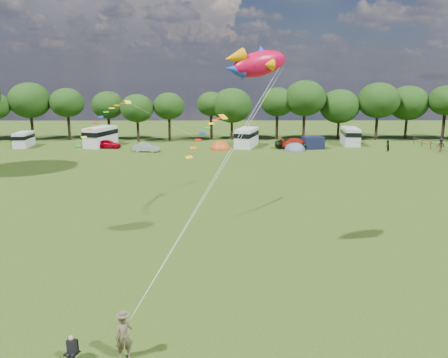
{
  "coord_description": "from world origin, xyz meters",
  "views": [
    {
      "loc": [
        -0.2,
        -21.1,
        10.84
      ],
      "look_at": [
        0.0,
        8.0,
        4.0
      ],
      "focal_mm": 35.0,
      "sensor_mm": 36.0,
      "label": 1
    }
  ],
  "objects_px": {
    "car_d": "(292,144)",
    "walker_b": "(441,145)",
    "campervan_a": "(24,139)",
    "campervan_d": "(350,136)",
    "tent_greyblue": "(295,151)",
    "campervan_c": "(247,137)",
    "camp_chair": "(72,346)",
    "campervan_b": "(101,136)",
    "car_c": "(298,144)",
    "car_b": "(146,148)",
    "car_a": "(108,144)",
    "walker_a": "(387,146)",
    "kite_flyer": "(124,337)",
    "tent_orange": "(220,149)",
    "fish_kite": "(255,64)"
  },
  "relations": [
    {
      "from": "campervan_b",
      "to": "campervan_d",
      "type": "relative_size",
      "value": 1.16
    },
    {
      "from": "tent_orange",
      "to": "campervan_c",
      "type": "bearing_deg",
      "value": 29.36
    },
    {
      "from": "fish_kite",
      "to": "walker_a",
      "type": "height_order",
      "value": "fish_kite"
    },
    {
      "from": "tent_orange",
      "to": "tent_greyblue",
      "type": "height_order",
      "value": "tent_orange"
    },
    {
      "from": "car_b",
      "to": "walker_b",
      "type": "relative_size",
      "value": 1.89
    },
    {
      "from": "car_c",
      "to": "campervan_d",
      "type": "xyz_separation_m",
      "value": [
        9.15,
        3.82,
        0.7
      ]
    },
    {
      "from": "campervan_b",
      "to": "fish_kite",
      "type": "height_order",
      "value": "fish_kite"
    },
    {
      "from": "campervan_c",
      "to": "fish_kite",
      "type": "height_order",
      "value": "fish_kite"
    },
    {
      "from": "fish_kite",
      "to": "campervan_b",
      "type": "bearing_deg",
      "value": 93.38
    },
    {
      "from": "tent_greyblue",
      "to": "campervan_b",
      "type": "bearing_deg",
      "value": 171.27
    },
    {
      "from": "car_a",
      "to": "campervan_c",
      "type": "relative_size",
      "value": 0.63
    },
    {
      "from": "tent_greyblue",
      "to": "car_b",
      "type": "bearing_deg",
      "value": -177.95
    },
    {
      "from": "tent_orange",
      "to": "car_c",
      "type": "bearing_deg",
      "value": 2.53
    },
    {
      "from": "camp_chair",
      "to": "walker_b",
      "type": "height_order",
      "value": "walker_b"
    },
    {
      "from": "car_a",
      "to": "walker_a",
      "type": "xyz_separation_m",
      "value": [
        42.24,
        -3.28,
        0.15
      ]
    },
    {
      "from": "car_c",
      "to": "car_d",
      "type": "xyz_separation_m",
      "value": [
        -0.95,
        0.01,
        -0.06
      ]
    },
    {
      "from": "car_a",
      "to": "camp_chair",
      "type": "distance_m",
      "value": 53.53
    },
    {
      "from": "campervan_a",
      "to": "tent_greyblue",
      "type": "bearing_deg",
      "value": -99.86
    },
    {
      "from": "car_a",
      "to": "campervan_d",
      "type": "bearing_deg",
      "value": -78.45
    },
    {
      "from": "campervan_d",
      "to": "tent_greyblue",
      "type": "height_order",
      "value": "campervan_d"
    },
    {
      "from": "campervan_c",
      "to": "camp_chair",
      "type": "distance_m",
      "value": 54.4
    },
    {
      "from": "camp_chair",
      "to": "tent_orange",
      "type": "bearing_deg",
      "value": 104.92
    },
    {
      "from": "walker_a",
      "to": "car_d",
      "type": "bearing_deg",
      "value": -55.8
    },
    {
      "from": "fish_kite",
      "to": "campervan_c",
      "type": "bearing_deg",
      "value": 65.16
    },
    {
      "from": "car_d",
      "to": "walker_a",
      "type": "height_order",
      "value": "walker_a"
    },
    {
      "from": "campervan_a",
      "to": "campervan_d",
      "type": "relative_size",
      "value": 0.83
    },
    {
      "from": "campervan_a",
      "to": "campervan_d",
      "type": "bearing_deg",
      "value": -92.36
    },
    {
      "from": "car_c",
      "to": "walker_b",
      "type": "relative_size",
      "value": 2.74
    },
    {
      "from": "campervan_d",
      "to": "campervan_b",
      "type": "bearing_deg",
      "value": 97.8
    },
    {
      "from": "kite_flyer",
      "to": "camp_chair",
      "type": "distance_m",
      "value": 2.0
    },
    {
      "from": "car_a",
      "to": "camp_chair",
      "type": "height_order",
      "value": "car_a"
    },
    {
      "from": "tent_orange",
      "to": "kite_flyer",
      "type": "bearing_deg",
      "value": -94.14
    },
    {
      "from": "campervan_a",
      "to": "camp_chair",
      "type": "relative_size",
      "value": 4.16
    },
    {
      "from": "campervan_b",
      "to": "tent_orange",
      "type": "height_order",
      "value": "campervan_b"
    },
    {
      "from": "car_d",
      "to": "walker_b",
      "type": "height_order",
      "value": "walker_b"
    },
    {
      "from": "campervan_c",
      "to": "camp_chair",
      "type": "bearing_deg",
      "value": -172.61
    },
    {
      "from": "car_b",
      "to": "camp_chair",
      "type": "relative_size",
      "value": 3.1
    },
    {
      "from": "car_b",
      "to": "campervan_a",
      "type": "distance_m",
      "value": 20.77
    },
    {
      "from": "car_d",
      "to": "campervan_d",
      "type": "xyz_separation_m",
      "value": [
        10.1,
        3.81,
        0.75
      ]
    },
    {
      "from": "fish_kite",
      "to": "car_d",
      "type": "bearing_deg",
      "value": 55.74
    },
    {
      "from": "car_a",
      "to": "car_b",
      "type": "distance_m",
      "value": 7.34
    },
    {
      "from": "campervan_a",
      "to": "camp_chair",
      "type": "distance_m",
      "value": 59.51
    },
    {
      "from": "campervan_d",
      "to": "kite_flyer",
      "type": "relative_size",
      "value": 3.12
    },
    {
      "from": "car_c",
      "to": "campervan_c",
      "type": "distance_m",
      "value": 8.11
    },
    {
      "from": "campervan_c",
      "to": "tent_orange",
      "type": "relative_size",
      "value": 1.83
    },
    {
      "from": "campervan_d",
      "to": "camp_chair",
      "type": "height_order",
      "value": "campervan_d"
    },
    {
      "from": "campervan_a",
      "to": "kite_flyer",
      "type": "distance_m",
      "value": 60.19
    },
    {
      "from": "car_b",
      "to": "campervan_b",
      "type": "relative_size",
      "value": 0.53
    },
    {
      "from": "car_c",
      "to": "campervan_d",
      "type": "bearing_deg",
      "value": -69.6
    },
    {
      "from": "tent_orange",
      "to": "walker_b",
      "type": "distance_m",
      "value": 32.9
    }
  ]
}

